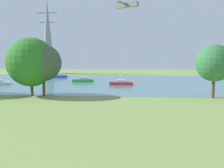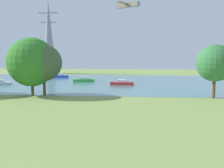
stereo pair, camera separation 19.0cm
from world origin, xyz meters
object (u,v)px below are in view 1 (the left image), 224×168
light_aircraft (127,5)px  tree_west_far (43,63)px  electricity_pylon (48,36)px  tree_west_near (31,62)px  tree_east_far (214,63)px  sailboat_red (121,83)px  sailboat_blue (58,76)px  sailboat_green (83,80)px

light_aircraft → tree_west_far: bearing=-113.0°
tree_west_far → electricity_pylon: (-13.99, 45.41, 7.21)m
tree_west_near → tree_east_far: size_ratio=1.14×
sailboat_red → tree_west_near: (-13.11, -14.97, 4.69)m
sailboat_blue → sailboat_red: size_ratio=1.11×
sailboat_red → sailboat_green: 10.65m
tree_east_far → sailboat_blue: bearing=136.1°
sailboat_green → tree_east_far: size_ratio=0.82×
tree_east_far → light_aircraft: light_aircraft is taller
light_aircraft → tree_west_near: bearing=-116.2°
sailboat_green → tree_west_far: (-2.15, -20.59, 4.58)m
sailboat_blue → sailboat_green: sailboat_blue is taller
sailboat_blue → sailboat_red: 23.47m
sailboat_blue → sailboat_green: size_ratio=1.12×
electricity_pylon → light_aircraft: electricity_pylon is taller
sailboat_red → tree_east_far: size_ratio=0.82×
tree_west_far → electricity_pylon: 48.06m
tree_west_near → tree_west_far: tree_west_near is taller
sailboat_blue → electricity_pylon: bearing=116.6°
tree_west_near → light_aircraft: 34.24m
sailboat_blue → tree_east_far: bearing=-43.9°
sailboat_red → tree_west_near: 20.44m
sailboat_red → sailboat_blue: bearing=138.9°
sailboat_blue → light_aircraft: size_ratio=0.93×
sailboat_red → tree_west_near: size_ratio=0.72×
sailboat_blue → tree_west_near: tree_west_near is taller
sailboat_blue → electricity_pylon: size_ratio=0.29×
sailboat_red → tree_west_far: 19.29m
sailboat_green → electricity_pylon: bearing=123.0°
sailboat_green → tree_west_far: size_ratio=0.81×
light_aircraft → sailboat_blue: bearing=173.5°
tree_west_near → light_aircraft: (13.89, 28.27, 13.43)m
tree_east_far → tree_west_far: bearing=-180.0°
sailboat_blue → tree_west_near: size_ratio=0.80×
light_aircraft → electricity_pylon: bearing=146.7°
tree_west_near → light_aircraft: bearing=63.8°
tree_west_near → tree_east_far: 27.04m
sailboat_blue → tree_west_far: bearing=-78.0°
tree_west_near → electricity_pylon: size_ratio=0.36×
sailboat_red → tree_west_near: bearing=-131.2°
tree_west_far → light_aircraft: size_ratio=1.02×
sailboat_blue → sailboat_green: (8.63, -9.84, -0.01)m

